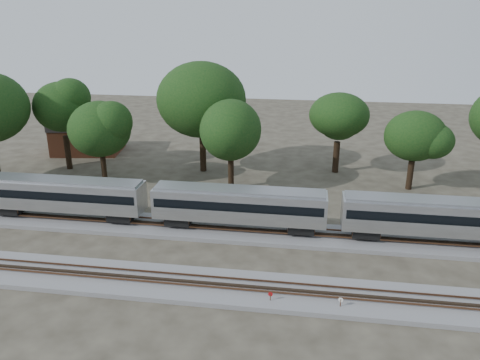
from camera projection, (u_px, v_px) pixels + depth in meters
name	position (u px, v px, depth m)	size (l,w,h in m)	color
ground	(227.00, 264.00, 40.39)	(160.00, 160.00, 0.00)	#383328
track_far	(237.00, 231.00, 45.89)	(160.00, 5.00, 0.73)	slate
track_near	(218.00, 287.00, 36.60)	(160.00, 5.00, 0.73)	slate
train	(336.00, 210.00, 43.59)	(104.87, 2.99, 4.41)	silver
switch_stand_red	(270.00, 297.00, 34.49)	(0.35, 0.07, 1.10)	#512D19
switch_stand_white	(341.00, 302.00, 33.79)	(0.35, 0.12, 1.12)	#512D19
switch_lever	(285.00, 305.00, 34.41)	(0.50, 0.30, 0.30)	#512D19
brick_building	(88.00, 137.00, 71.53)	(10.76, 8.29, 4.74)	brown
tree_1	(62.00, 107.00, 61.74)	(8.74, 8.74, 12.32)	black
tree_2	(100.00, 129.00, 57.08)	(7.08, 7.08, 9.99)	black
tree_3	(201.00, 100.00, 60.50)	(9.85, 9.85, 13.88)	black
tree_4	(231.00, 130.00, 54.97)	(7.49, 7.49, 10.56)	black
tree_5	(339.00, 115.00, 60.67)	(7.94, 7.94, 11.19)	black
tree_6	(415.00, 136.00, 55.04)	(6.78, 6.78, 9.56)	black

